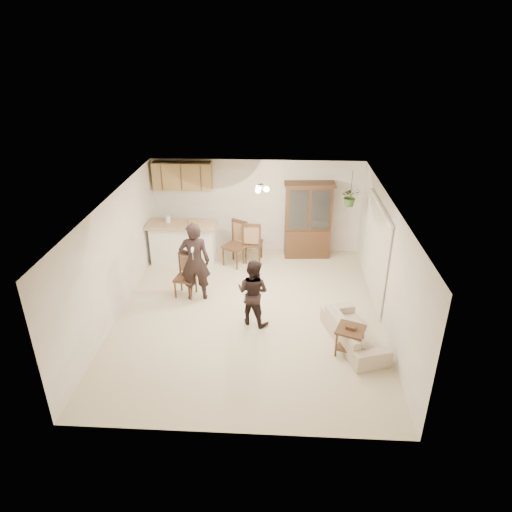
# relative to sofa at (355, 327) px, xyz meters

# --- Properties ---
(floor) EXTENTS (6.50, 6.50, 0.00)m
(floor) POSITION_rel_sofa_xyz_m (-2.09, 0.90, -0.37)
(floor) COLOR beige
(floor) RESTS_ON ground
(ceiling) EXTENTS (5.50, 6.50, 0.02)m
(ceiling) POSITION_rel_sofa_xyz_m (-2.09, 0.90, 2.13)
(ceiling) COLOR silver
(ceiling) RESTS_ON wall_back
(wall_back) EXTENTS (5.50, 0.02, 2.50)m
(wall_back) POSITION_rel_sofa_xyz_m (-2.09, 4.15, 0.88)
(wall_back) COLOR white
(wall_back) RESTS_ON ground
(wall_front) EXTENTS (5.50, 0.02, 2.50)m
(wall_front) POSITION_rel_sofa_xyz_m (-2.09, -2.35, 0.88)
(wall_front) COLOR white
(wall_front) RESTS_ON ground
(wall_left) EXTENTS (0.02, 6.50, 2.50)m
(wall_left) POSITION_rel_sofa_xyz_m (-4.84, 0.90, 0.88)
(wall_left) COLOR white
(wall_left) RESTS_ON ground
(wall_right) EXTENTS (0.02, 6.50, 2.50)m
(wall_right) POSITION_rel_sofa_xyz_m (0.66, 0.90, 0.88)
(wall_right) COLOR white
(wall_right) RESTS_ON ground
(breakfast_bar) EXTENTS (1.60, 0.55, 1.00)m
(breakfast_bar) POSITION_rel_sofa_xyz_m (-3.94, 3.25, 0.13)
(breakfast_bar) COLOR white
(breakfast_bar) RESTS_ON floor
(bar_top) EXTENTS (1.75, 0.70, 0.08)m
(bar_top) POSITION_rel_sofa_xyz_m (-3.94, 3.25, 0.68)
(bar_top) COLOR tan
(bar_top) RESTS_ON breakfast_bar
(upper_cabinets) EXTENTS (1.50, 0.34, 0.70)m
(upper_cabinets) POSITION_rel_sofa_xyz_m (-3.99, 3.97, 1.73)
(upper_cabinets) COLOR olive
(upper_cabinets) RESTS_ON wall_back
(vertical_blinds) EXTENTS (0.06, 2.30, 2.10)m
(vertical_blinds) POSITION_rel_sofa_xyz_m (0.62, 1.80, 0.73)
(vertical_blinds) COLOR beige
(vertical_blinds) RESTS_ON wall_right
(ceiling_fixture) EXTENTS (0.36, 0.36, 0.20)m
(ceiling_fixture) POSITION_rel_sofa_xyz_m (-1.89, 2.10, 2.03)
(ceiling_fixture) COLOR #FFEDBF
(ceiling_fixture) RESTS_ON ceiling
(hanging_plant) EXTENTS (0.43, 0.37, 0.48)m
(hanging_plant) POSITION_rel_sofa_xyz_m (0.21, 3.30, 1.48)
(hanging_plant) COLOR #2B5421
(hanging_plant) RESTS_ON ceiling
(plant_cord) EXTENTS (0.01, 0.01, 0.65)m
(plant_cord) POSITION_rel_sofa_xyz_m (0.21, 3.30, 1.81)
(plant_cord) COLOR black
(plant_cord) RESTS_ON ceiling
(sofa) EXTENTS (1.27, 2.01, 0.73)m
(sofa) POSITION_rel_sofa_xyz_m (0.00, 0.00, 0.00)
(sofa) COLOR beige
(sofa) RESTS_ON floor
(adult) EXTENTS (0.71, 0.51, 1.80)m
(adult) POSITION_rel_sofa_xyz_m (-3.30, 1.49, 0.53)
(adult) COLOR black
(adult) RESTS_ON floor
(child) EXTENTS (0.81, 0.74, 1.35)m
(child) POSITION_rel_sofa_xyz_m (-1.97, 0.59, 0.31)
(child) COLOR black
(child) RESTS_ON floor
(china_hutch) EXTENTS (1.30, 0.57, 2.01)m
(china_hutch) POSITION_rel_sofa_xyz_m (-0.74, 3.84, 0.63)
(china_hutch) COLOR #341C13
(china_hutch) RESTS_ON floor
(side_table) EXTENTS (0.64, 0.64, 0.60)m
(side_table) POSITION_rel_sofa_xyz_m (-0.13, -0.32, -0.09)
(side_table) COLOR #341C13
(side_table) RESTS_ON floor
(chair_bar) EXTENTS (0.50, 0.50, 0.98)m
(chair_bar) POSITION_rel_sofa_xyz_m (-3.56, 1.58, -0.09)
(chair_bar) COLOR #341C13
(chair_bar) RESTS_ON floor
(chair_hutch_left) EXTENTS (0.70, 0.70, 1.16)m
(chair_hutch_left) POSITION_rel_sofa_xyz_m (-2.60, 3.19, -0.04)
(chair_hutch_left) COLOR #341C13
(chair_hutch_left) RESTS_ON floor
(chair_hutch_right) EXTENTS (0.54, 0.54, 1.13)m
(chair_hutch_right) POSITION_rel_sofa_xyz_m (-2.16, 3.43, -0.05)
(chair_hutch_right) COLOR #341C13
(chair_hutch_right) RESTS_ON floor
(controller_adult) EXTENTS (0.07, 0.16, 0.05)m
(controller_adult) POSITION_rel_sofa_xyz_m (-3.24, 1.07, 1.03)
(controller_adult) COLOR white
(controller_adult) RESTS_ON adult
(controller_child) EXTENTS (0.09, 0.13, 0.04)m
(controller_child) POSITION_rel_sofa_xyz_m (-2.11, 0.29, 0.50)
(controller_child) COLOR white
(controller_child) RESTS_ON child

